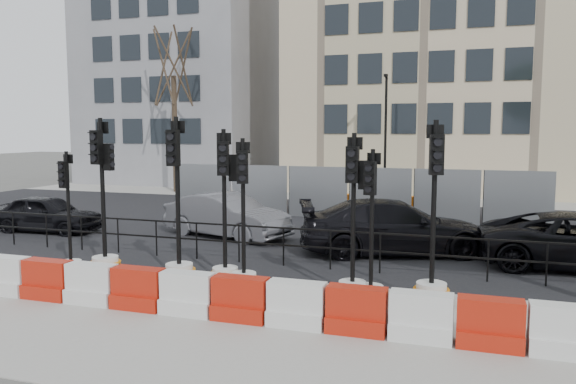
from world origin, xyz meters
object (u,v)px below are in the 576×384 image
(traffic_signal_a, at_px, (70,250))
(traffic_signal_d, at_px, (225,249))
(car_c, at_px, (394,227))
(traffic_signal_h, at_px, (432,268))
(car_a, at_px, (47,214))

(traffic_signal_a, distance_m, traffic_signal_d, 3.85)
(traffic_signal_a, bearing_deg, car_c, 39.04)
(traffic_signal_a, relative_size, car_c, 0.52)
(traffic_signal_h, height_order, car_a, traffic_signal_h)
(traffic_signal_d, bearing_deg, car_c, 36.98)
(traffic_signal_a, relative_size, traffic_signal_d, 0.85)
(traffic_signal_h, distance_m, car_a, 13.36)
(traffic_signal_d, height_order, traffic_signal_h, traffic_signal_h)
(traffic_signal_h, xyz_separation_m, car_a, (-12.71, 4.09, -0.12))
(traffic_signal_d, xyz_separation_m, traffic_signal_h, (4.37, 0.03, -0.07))
(traffic_signal_a, xyz_separation_m, traffic_signal_h, (8.20, 0.33, 0.14))
(car_a, distance_m, car_c, 11.43)
(traffic_signal_d, bearing_deg, traffic_signal_a, 166.77)
(traffic_signal_a, height_order, car_c, traffic_signal_a)
(traffic_signal_d, xyz_separation_m, car_a, (-8.35, 4.12, -0.19))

